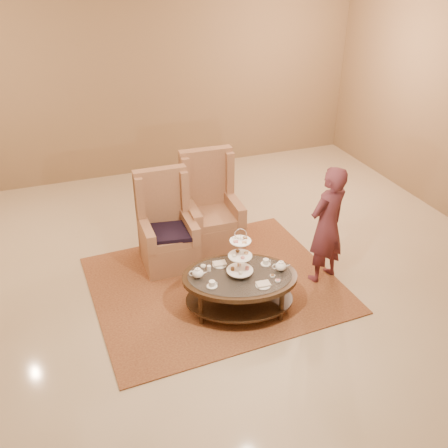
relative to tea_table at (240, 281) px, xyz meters
name	(u,v)px	position (x,y,z in m)	size (l,w,h in m)	color
ground	(220,294)	(-0.12, 0.35, -0.40)	(8.00, 8.00, 0.00)	beige
ceiling	(220,294)	(-0.12, 0.35, -0.40)	(8.00, 8.00, 0.02)	silver
wall_back	(140,76)	(-0.12, 4.35, 1.35)	(8.00, 0.04, 3.50)	#91734F
rug	(215,284)	(-0.11, 0.54, -0.39)	(3.05, 2.58, 0.02)	#956135
tea_table	(240,281)	(0.00, 0.00, 0.00)	(1.50, 1.23, 1.09)	black
armchair_left	(167,233)	(-0.52, 1.28, 0.03)	(0.69, 0.71, 1.26)	#A16D4B
armchair_right	(211,215)	(0.17, 1.52, 0.05)	(0.75, 0.77, 1.34)	#A16D4B
person	(327,226)	(1.22, 0.22, 0.37)	(0.64, 0.52, 1.53)	#56252D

